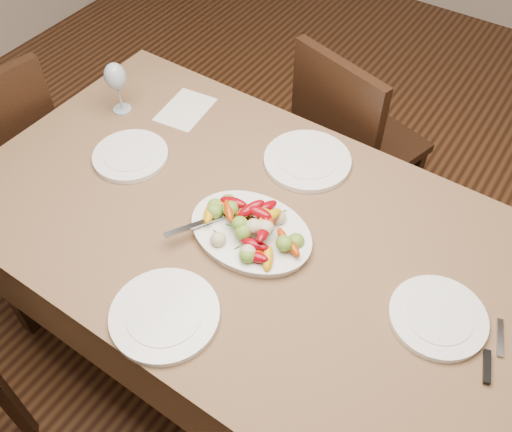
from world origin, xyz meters
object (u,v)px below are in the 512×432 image
object	(u,v)px
chair_far	(361,143)
plate_near	(165,315)
serving_platter	(251,233)
plate_left	(131,156)
plate_far	(307,161)
wine_glass	(117,86)
plate_right	(438,317)
dining_table	(256,299)

from	to	relation	value
chair_far	plate_near	world-z (taller)	chair_far
chair_far	serving_platter	world-z (taller)	chair_far
plate_left	chair_far	bearing A→B (deg)	58.22
plate_far	wine_glass	xyz separation A→B (m)	(-0.69, -0.13, 0.09)
plate_left	wine_glass	size ratio (longest dim) A/B	1.21
serving_platter	plate_left	size ratio (longest dim) A/B	1.47
plate_left	wine_glass	distance (m)	0.28
serving_platter	plate_right	world-z (taller)	serving_platter
plate_right	wine_glass	size ratio (longest dim) A/B	1.24
serving_platter	plate_left	xyz separation A→B (m)	(-0.52, 0.06, -0.00)
plate_right	plate_far	xyz separation A→B (m)	(-0.58, 0.32, 0.00)
plate_left	serving_platter	bearing A→B (deg)	-6.23
plate_right	serving_platter	bearing A→B (deg)	-176.19
chair_far	plate_right	bearing A→B (deg)	141.99
dining_table	plate_right	bearing A→B (deg)	0.94
dining_table	plate_right	world-z (taller)	plate_right
plate_left	plate_right	xyz separation A→B (m)	(1.08, -0.02, 0.00)
serving_platter	plate_near	bearing A→B (deg)	-95.76
dining_table	chair_far	bearing A→B (deg)	91.66
plate_near	serving_platter	bearing A→B (deg)	84.24
plate_left	plate_far	bearing A→B (deg)	31.38
serving_platter	plate_left	distance (m)	0.52
chair_far	plate_far	xyz separation A→B (m)	(0.01, -0.49, 0.29)
plate_left	plate_near	size ratio (longest dim) A/B	0.86
plate_far	plate_near	size ratio (longest dim) A/B	0.99
plate_right	wine_glass	bearing A→B (deg)	171.42
dining_table	chair_far	world-z (taller)	chair_far
plate_near	wine_glass	distance (m)	0.90
plate_left	plate_near	distance (m)	0.63
serving_platter	wine_glass	size ratio (longest dim) A/B	1.78
plate_right	plate_near	xyz separation A→B (m)	(-0.60, -0.39, 0.00)
dining_table	plate_right	xyz separation A→B (m)	(0.56, 0.01, 0.39)
dining_table	serving_platter	distance (m)	0.39
dining_table	plate_far	world-z (taller)	plate_far
chair_far	plate_far	size ratio (longest dim) A/B	3.31
plate_left	wine_glass	xyz separation A→B (m)	(-0.20, 0.17, 0.09)
plate_near	wine_glass	world-z (taller)	wine_glass
chair_far	serving_platter	xyz separation A→B (m)	(0.02, -0.85, 0.30)
chair_far	plate_near	size ratio (longest dim) A/B	3.29
plate_left	plate_right	size ratio (longest dim) A/B	0.98
chair_far	serving_platter	size ratio (longest dim) A/B	2.60
dining_table	plate_near	bearing A→B (deg)	-95.19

